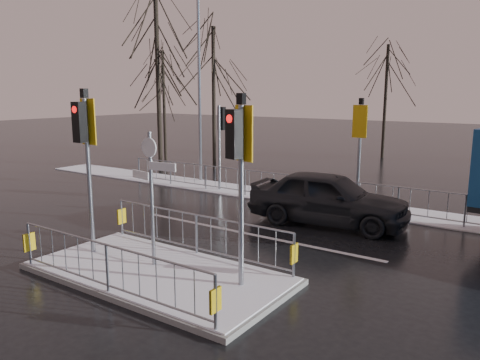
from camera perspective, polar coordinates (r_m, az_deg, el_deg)
The scene contains 11 objects.
ground at distance 10.87m, azimuth -10.01°, elevation -11.46°, with size 120.00×120.00×0.00m, color black.
snow_verge at distance 17.74m, azimuth 9.80°, elevation -2.67°, with size 30.00×2.00×0.04m, color white.
lane_markings at distance 10.66m, azimuth -11.29°, elevation -11.95°, with size 8.00×11.38×0.01m.
traffic_island at distance 10.75m, azimuth -10.08°, elevation -9.50°, with size 6.00×3.04×4.15m.
far_kerb_fixtures at distance 16.96m, azimuth 10.09°, elevation 0.16°, with size 18.00×0.65×3.83m.
car_far_lane at distance 14.75m, azimuth 10.70°, elevation -2.16°, with size 1.97×4.91×1.67m, color black.
tree_near_a at distance 25.37m, azimuth -10.06°, elevation 15.14°, with size 4.75×4.75×8.97m.
tree_near_b at distance 24.81m, azimuth -3.25°, elevation 13.16°, with size 4.00×4.00×7.55m.
tree_near_c at distance 28.48m, azimuth -9.30°, elevation 11.42°, with size 3.50×3.50×6.61m.
tree_far_a at distance 30.53m, azimuth 17.42°, elevation 11.63°, with size 3.75×3.75×7.08m.
street_lamp_left at distance 21.46m, azimuth -4.84°, elevation 11.78°, with size 1.25×0.18×8.20m.
Camera 1 is at (7.14, -7.12, 4.07)m, focal length 35.00 mm.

